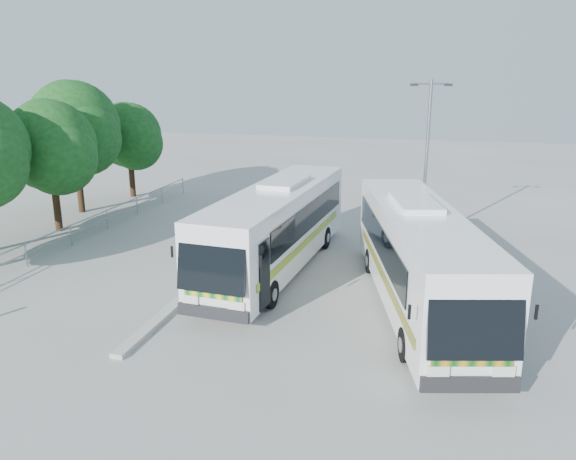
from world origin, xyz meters
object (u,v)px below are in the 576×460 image
(coach_main, at_px, (277,226))
(lamppost, at_px, (427,155))
(tree_far_c, at_px, (51,146))
(tree_far_d, at_px, (75,127))
(coach_adjacent, at_px, (419,256))
(tree_far_e, at_px, (130,136))

(coach_main, bearing_deg, lamppost, 47.85)
(tree_far_c, relative_size, coach_main, 0.54)
(tree_far_d, relative_size, coach_adjacent, 0.60)
(tree_far_c, distance_m, tree_far_d, 3.93)
(coach_main, xyz_separation_m, lamppost, (5.54, 5.33, 2.27))
(tree_far_c, xyz_separation_m, tree_far_e, (-0.51, 8.20, -0.37))
(tree_far_c, distance_m, coach_main, 12.68)
(tree_far_e, bearing_deg, tree_far_d, -98.63)
(coach_adjacent, distance_m, lamppost, 8.13)
(coach_main, bearing_deg, tree_far_c, 171.27)
(tree_far_d, xyz_separation_m, tree_far_e, (0.68, 4.50, -0.93))
(coach_adjacent, bearing_deg, lamppost, 76.08)
(tree_far_e, xyz_separation_m, coach_adjacent, (18.25, -13.41, -2.07))
(tree_far_c, distance_m, coach_adjacent, 18.65)
(tree_far_d, distance_m, tree_far_e, 4.65)
(tree_far_e, relative_size, coach_main, 0.49)
(tree_far_e, relative_size, lamppost, 0.80)
(lamppost, bearing_deg, tree_far_c, 175.69)
(coach_main, xyz_separation_m, coach_adjacent, (5.61, -2.48, -0.00))
(tree_far_d, height_order, lamppost, lamppost)
(coach_main, bearing_deg, tree_far_e, 143.11)
(coach_main, bearing_deg, tree_far_d, 158.19)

